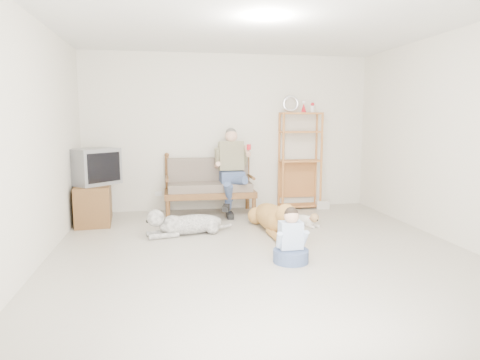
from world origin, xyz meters
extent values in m
plane|color=beige|center=(0.00, 0.00, 0.00)|extent=(5.50, 5.50, 0.00)
plane|color=white|center=(0.00, 0.00, 2.70)|extent=(5.50, 5.50, 0.00)
plane|color=beige|center=(0.00, 2.75, 1.35)|extent=(5.00, 0.00, 5.00)
plane|color=beige|center=(0.00, -2.75, 1.35)|extent=(5.00, 0.00, 5.00)
plane|color=beige|center=(-2.50, 0.00, 1.35)|extent=(0.00, 5.50, 5.50)
plane|color=beige|center=(2.50, 0.00, 1.35)|extent=(0.00, 5.50, 5.50)
cube|color=brown|center=(-0.40, 2.35, 0.35)|extent=(1.51, 0.72, 0.10)
cube|color=#706355|center=(-0.40, 2.35, 0.47)|extent=(1.39, 0.61, 0.13)
cube|color=#706355|center=(-0.40, 2.59, 0.70)|extent=(1.38, 0.13, 0.45)
cylinder|color=brown|center=(-0.40, 2.65, 0.90)|extent=(1.40, 0.06, 0.05)
cylinder|color=brown|center=(-1.10, 2.05, 0.15)|extent=(0.07, 0.07, 0.30)
cylinder|color=brown|center=(-1.10, 2.65, 0.47)|extent=(0.07, 0.07, 0.95)
cylinder|color=brown|center=(0.30, 2.05, 0.15)|extent=(0.07, 0.07, 0.30)
cylinder|color=brown|center=(0.30, 2.65, 0.47)|extent=(0.07, 0.07, 0.95)
cube|color=#485D84|center=(-0.02, 2.34, 0.62)|extent=(0.39, 0.37, 0.20)
cube|color=gray|center=(-0.02, 2.44, 0.96)|extent=(0.41, 0.28, 0.52)
sphere|color=#D6A386|center=(-0.02, 2.41, 1.31)|extent=(0.21, 0.21, 0.21)
sphere|color=#59544F|center=(-0.02, 2.43, 1.35)|extent=(0.19, 0.19, 0.19)
cylinder|color=red|center=(0.25, 2.22, 1.13)|extent=(0.07, 0.07, 0.09)
cube|color=#BC743B|center=(1.24, 2.55, 1.68)|extent=(0.72, 0.29, 0.03)
torus|color=silver|center=(1.05, 2.55, 1.85)|extent=(0.30, 0.05, 0.30)
cone|color=red|center=(1.29, 2.55, 1.78)|extent=(0.09, 0.09, 0.15)
cylinder|color=#BC743B|center=(0.89, 2.41, 0.85)|extent=(0.04, 0.04, 1.70)
cylinder|color=#BC743B|center=(0.89, 2.69, 0.85)|extent=(0.04, 0.04, 1.70)
cylinder|color=#BC743B|center=(1.59, 2.41, 0.85)|extent=(0.04, 0.04, 1.70)
cylinder|color=#BC743B|center=(1.59, 2.69, 0.85)|extent=(0.04, 0.04, 1.70)
cube|color=silver|center=(1.63, 2.42, 0.07)|extent=(0.24, 0.19, 0.14)
cube|color=brown|center=(-2.22, 2.02, 0.30)|extent=(0.57, 0.94, 0.60)
cube|color=brown|center=(-2.46, 1.80, 0.30)|extent=(0.05, 0.40, 0.50)
cube|color=brown|center=(-2.46, 2.24, 0.30)|extent=(0.05, 0.40, 0.50)
cube|color=slate|center=(-2.20, 2.04, 0.87)|extent=(0.84, 0.83, 0.55)
cube|color=black|center=(-2.02, 1.84, 0.87)|extent=(0.42, 0.40, 0.44)
cube|color=white|center=(-1.25, 2.73, 0.30)|extent=(0.12, 0.02, 0.08)
ellipsoid|color=#B87E40|center=(0.38, 1.17, 0.18)|extent=(0.46, 1.15, 0.35)
sphere|color=#B87E40|center=(0.40, 0.83, 0.20)|extent=(0.35, 0.35, 0.35)
sphere|color=#B87E40|center=(0.42, 0.55, 0.35)|extent=(0.28, 0.28, 0.28)
ellipsoid|color=#B87E40|center=(0.42, 0.42, 0.33)|extent=(0.13, 0.21, 0.11)
cylinder|color=#B87E40|center=(0.35, 1.73, 0.07)|extent=(0.23, 0.44, 0.06)
ellipsoid|color=#B87E40|center=(0.32, 0.57, 0.35)|extent=(0.07, 0.09, 0.14)
ellipsoid|color=#B87E40|center=(0.51, 0.58, 0.35)|extent=(0.07, 0.09, 0.14)
ellipsoid|color=white|center=(-0.79, 1.10, 0.14)|extent=(0.95, 0.50, 0.27)
sphere|color=white|center=(-1.05, 1.04, 0.15)|extent=(0.27, 0.27, 0.27)
sphere|color=white|center=(-1.27, 0.99, 0.27)|extent=(0.23, 0.23, 0.23)
ellipsoid|color=white|center=(-1.37, 0.97, 0.25)|extent=(0.19, 0.14, 0.09)
cylinder|color=white|center=(-0.35, 1.21, 0.05)|extent=(0.33, 0.23, 0.04)
ellipsoid|color=white|center=(-1.27, 1.07, 0.27)|extent=(0.08, 0.07, 0.12)
ellipsoid|color=white|center=(-1.23, 0.92, 0.27)|extent=(0.08, 0.07, 0.12)
ellipsoid|color=white|center=(0.94, 1.33, 0.07)|extent=(0.29, 0.41, 0.15)
sphere|color=white|center=(0.98, 1.22, 0.08)|extent=(0.15, 0.15, 0.15)
sphere|color=tan|center=(1.02, 1.14, 0.15)|extent=(0.13, 0.13, 0.13)
ellipsoid|color=tan|center=(1.04, 1.08, 0.13)|extent=(0.09, 0.11, 0.05)
cylinder|color=white|center=(0.87, 1.50, 0.03)|extent=(0.12, 0.13, 0.02)
cone|color=tan|center=(0.97, 1.13, 0.19)|extent=(0.04, 0.04, 0.05)
cone|color=tan|center=(1.06, 1.16, 0.19)|extent=(0.04, 0.04, 0.05)
torus|color=red|center=(1.01, 1.15, 0.14)|extent=(0.13, 0.13, 0.02)
cylinder|color=#485D84|center=(0.24, -0.28, 0.07)|extent=(0.40, 0.40, 0.14)
cube|color=silver|center=(0.24, -0.26, 0.31)|extent=(0.26, 0.17, 0.31)
sphere|color=#D6A386|center=(0.24, -0.28, 0.52)|extent=(0.16, 0.16, 0.16)
sphere|color=black|center=(0.24, -0.27, 0.55)|extent=(0.15, 0.15, 0.15)
camera|label=1|loc=(-1.12, -4.72, 1.59)|focal=32.00mm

